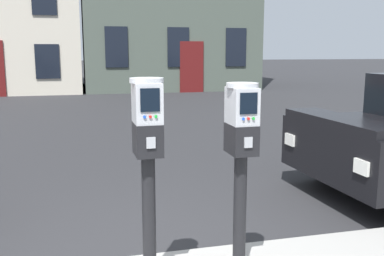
% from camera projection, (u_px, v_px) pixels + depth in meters
% --- Properties ---
extents(parking_meter_near_kerb, '(0.22, 0.25, 1.40)m').
position_uv_depth(parking_meter_near_kerb, '(148.00, 146.00, 2.82)').
color(parking_meter_near_kerb, black).
rests_on(parking_meter_near_kerb, sidewalk_slab).
extents(parking_meter_twin_adjacent, '(0.22, 0.25, 1.36)m').
position_uv_depth(parking_meter_twin_adjacent, '(241.00, 145.00, 2.98)').
color(parking_meter_twin_adjacent, black).
rests_on(parking_meter_twin_adjacent, sidewalk_slab).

